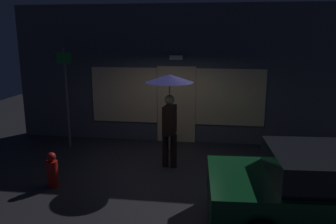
% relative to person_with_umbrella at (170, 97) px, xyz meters
% --- Properties ---
extents(ground_plane, '(18.00, 18.00, 0.00)m').
position_rel_person_with_umbrella_xyz_m(ground_plane, '(-0.07, -0.19, -1.69)').
color(ground_plane, '#26262B').
extents(building_facade, '(9.46, 0.48, 3.90)m').
position_rel_person_with_umbrella_xyz_m(building_facade, '(-0.07, 2.15, 0.24)').
color(building_facade, '#4C4C56').
rests_on(building_facade, ground).
extents(person_with_umbrella, '(1.09, 1.09, 2.20)m').
position_rel_person_with_umbrella_xyz_m(person_with_umbrella, '(0.00, 0.00, 0.00)').
color(person_with_umbrella, black).
rests_on(person_with_umbrella, ground).
extents(street_sign_post, '(0.40, 0.07, 2.71)m').
position_rel_person_with_umbrella_xyz_m(street_sign_post, '(-2.98, 1.12, -0.17)').
color(street_sign_post, '#595B60').
rests_on(street_sign_post, ground).
extents(sidewalk_bollard, '(0.30, 0.30, 0.62)m').
position_rel_person_with_umbrella_xyz_m(sidewalk_bollard, '(-0.15, 1.37, -1.38)').
color(sidewalk_bollard, slate).
rests_on(sidewalk_bollard, ground).
extents(fire_hydrant, '(0.23, 0.23, 0.74)m').
position_rel_person_with_umbrella_xyz_m(fire_hydrant, '(-2.23, -1.40, -1.35)').
color(fire_hydrant, '#B21914').
rests_on(fire_hydrant, ground).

